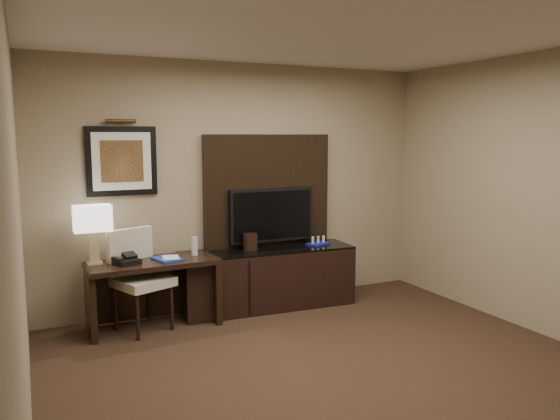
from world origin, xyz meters
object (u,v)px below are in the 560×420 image
desk (154,294)px  desk_chair (143,280)px  credenza (268,278)px  desk_phone (127,259)px  table_lamp (93,235)px  water_bottle (195,246)px  minibar_tray (318,241)px  ice_bucket (250,242)px  tv (271,215)px

desk → desk_chair: 0.21m
credenza → desk_chair: 1.42m
desk_phone → desk: bearing=-10.6°
desk → table_lamp: table_lamp is taller
table_lamp → water_bottle: size_ratio=2.91×
credenza → minibar_tray: (0.63, -0.03, 0.38)m
table_lamp → desk_phone: 0.40m
table_lamp → desk: bearing=-11.9°
table_lamp → desk_chair: bearing=-21.9°
desk → minibar_tray: minibar_tray is taller
desk_chair → minibar_tray: bearing=-18.3°
ice_bucket → desk_phone: bearing=-173.0°
minibar_tray → desk_chair: bearing=-176.4°
desk_chair → table_lamp: (-0.42, 0.17, 0.46)m
desk → credenza: size_ratio=0.66×
credenza → table_lamp: size_ratio=3.41×
desk → desk_chair: bearing=-155.8°
tv → table_lamp: size_ratio=1.77×
tv → table_lamp: (-1.93, -0.12, -0.06)m
tv → minibar_tray: size_ratio=3.93×
water_bottle → ice_bucket: size_ratio=1.08×
tv → desk_phone: (-1.65, -0.28, -0.29)m
desk_chair → desk_phone: bearing=152.0°
credenza → water_bottle: bearing=-174.8°
table_lamp → minibar_tray: 2.46m
desk → table_lamp: bearing=165.6°
tv → water_bottle: size_ratio=5.15×
tv → water_bottle: bearing=-169.9°
desk → ice_bucket: size_ratio=7.03×
minibar_tray → table_lamp: bearing=179.0°
credenza → table_lamp: (-1.82, 0.02, 0.63)m
desk → table_lamp: (-0.54, 0.11, 0.62)m
table_lamp → water_bottle: 1.00m
ice_bucket → water_bottle: bearing=-174.9°
credenza → minibar_tray: minibar_tray is taller
water_bottle → ice_bucket: (0.64, 0.06, -0.02)m
desk_chair → desk: bearing=4.7°
water_bottle → minibar_tray: 1.47m
desk_chair → water_bottle: (0.56, 0.12, 0.27)m
desk → desk_phone: size_ratio=5.94×
table_lamp → desk_phone: table_lamp is taller
ice_bucket → minibar_tray: size_ratio=0.71×
credenza → desk_chair: size_ratio=1.91×
tv → table_lamp: 1.94m
desk → water_bottle: size_ratio=6.52×
tv → ice_bucket: tv is taller
desk_chair → water_bottle: size_ratio=5.19×
desk_phone → credenza: bearing=-14.8°
water_bottle → desk: bearing=-171.6°
tv → desk_phone: size_ratio=4.70×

